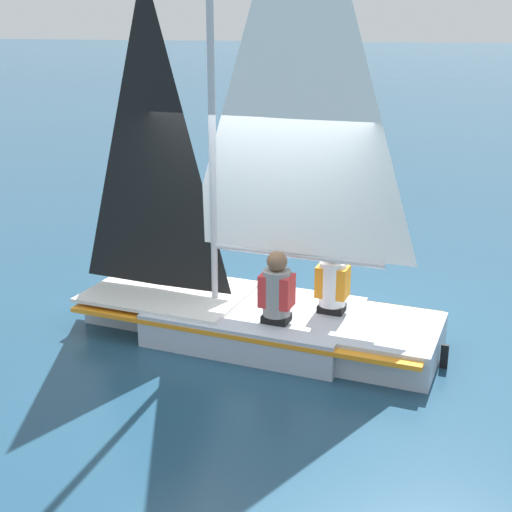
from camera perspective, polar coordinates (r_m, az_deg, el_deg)
The scene contains 4 objects.
ground_plane at distance 8.23m, azimuth -0.00°, elevation -6.45°, with size 260.00×260.00×0.00m, color navy.
sailboat_main at distance 7.94m, azimuth -0.02°, elevation -1.25°, with size 1.64×4.21×5.40m.
sailor_helm at distance 7.60m, azimuth 1.66°, elevation -3.54°, with size 0.31×0.35×1.16m.
sailor_crew at distance 7.90m, azimuth 6.13°, elevation -2.69°, with size 0.31×0.35×1.16m.
Camera 1 is at (-7.05, -2.50, 3.43)m, focal length 50.00 mm.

